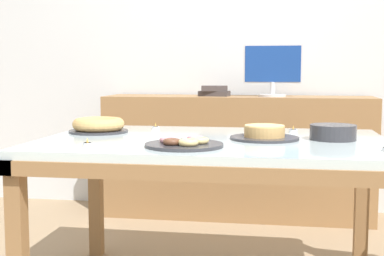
# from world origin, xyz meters

# --- Properties ---
(wall_back) EXTENTS (8.00, 0.10, 2.60)m
(wall_back) POSITION_xyz_m (0.00, 1.78, 1.30)
(wall_back) COLOR silver
(wall_back) RESTS_ON ground
(dining_table) EXTENTS (1.63, 1.08, 0.77)m
(dining_table) POSITION_xyz_m (0.00, 0.00, 0.68)
(dining_table) COLOR silver
(dining_table) RESTS_ON ground
(sideboard) EXTENTS (1.96, 0.44, 0.90)m
(sideboard) POSITION_xyz_m (0.00, 1.48, 0.45)
(sideboard) COLOR olive
(sideboard) RESTS_ON ground
(computer_monitor) EXTENTS (0.42, 0.20, 0.38)m
(computer_monitor) POSITION_xyz_m (0.25, 1.48, 1.09)
(computer_monitor) COLOR silver
(computer_monitor) RESTS_ON sideboard
(book_stack) EXTENTS (0.23, 0.18, 0.08)m
(book_stack) POSITION_xyz_m (-0.17, 1.48, 0.94)
(book_stack) COLOR #3F3838
(book_stack) RESTS_ON sideboard
(cake_chocolate_round) EXTENTS (0.32, 0.32, 0.07)m
(cake_chocolate_round) POSITION_xyz_m (0.24, 0.02, 0.79)
(cake_chocolate_round) COLOR #333338
(cake_chocolate_round) RESTS_ON dining_table
(cake_golden_bundt) EXTENTS (0.30, 0.30, 0.07)m
(cake_golden_bundt) POSITION_xyz_m (-0.62, 0.16, 0.80)
(cake_golden_bundt) COLOR #333338
(cake_golden_bundt) RESTS_ON dining_table
(pastry_platter) EXTENTS (0.33, 0.33, 0.04)m
(pastry_platter) POSITION_xyz_m (-0.09, -0.28, 0.78)
(pastry_platter) COLOR #333338
(pastry_platter) RESTS_ON dining_table
(plate_stack) EXTENTS (0.21, 0.21, 0.07)m
(plate_stack) POSITION_xyz_m (0.55, 0.05, 0.80)
(plate_stack) COLOR #333338
(plate_stack) RESTS_ON dining_table
(tealight_centre) EXTENTS (0.04, 0.04, 0.04)m
(tealight_centre) POSITION_xyz_m (0.37, 0.32, 0.78)
(tealight_centre) COLOR silver
(tealight_centre) RESTS_ON dining_table
(tealight_near_cakes) EXTENTS (0.04, 0.04, 0.04)m
(tealight_near_cakes) POSITION_xyz_m (-0.49, -0.34, 0.78)
(tealight_near_cakes) COLOR silver
(tealight_near_cakes) RESTS_ON dining_table
(tealight_near_front) EXTENTS (0.04, 0.04, 0.04)m
(tealight_near_front) POSITION_xyz_m (-0.36, 0.35, 0.78)
(tealight_near_front) COLOR silver
(tealight_near_front) RESTS_ON dining_table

